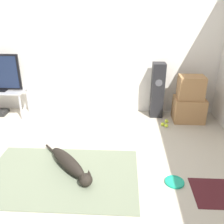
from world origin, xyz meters
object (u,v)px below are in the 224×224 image
object	(u,v)px
dog	(70,164)
tennis_ball_near_speaker	(163,124)
tv_stand	(0,94)
frisbee	(174,182)
tennis_ball_loose_on_carpet	(166,121)
cardboard_box_upper	(191,87)
floor_speaker	(157,90)
cardboard_box_lower	(189,109)
tennis_ball_by_boxes	(166,125)

from	to	relation	value
dog	tennis_ball_near_speaker	size ratio (longest dim) A/B	13.67
tv_stand	frisbee	bearing A→B (deg)	-31.67
dog	tennis_ball_loose_on_carpet	size ratio (longest dim) A/B	13.67
cardboard_box_upper	tennis_ball_near_speaker	world-z (taller)	cardboard_box_upper
cardboard_box_upper	floor_speaker	world-z (taller)	floor_speaker
cardboard_box_lower	tennis_ball_near_speaker	world-z (taller)	cardboard_box_lower
tv_stand	tennis_ball_loose_on_carpet	size ratio (longest dim) A/B	14.58
tennis_ball_near_speaker	tennis_ball_loose_on_carpet	xyz separation A→B (m)	(0.09, 0.13, 0.00)
frisbee	tennis_ball_by_boxes	xyz separation A→B (m)	(0.11, 1.49, 0.02)
cardboard_box_upper	floor_speaker	xyz separation A→B (m)	(-0.56, 0.19, -0.13)
frisbee	tv_stand	world-z (taller)	tv_stand
dog	floor_speaker	world-z (taller)	floor_speaker
dog	tennis_ball_by_boxes	distance (m)	1.96
cardboard_box_upper	tennis_ball_near_speaker	bearing A→B (deg)	-152.75
tv_stand	tennis_ball_loose_on_carpet	bearing A→B (deg)	-3.48
floor_speaker	tennis_ball_by_boxes	world-z (taller)	floor_speaker
cardboard_box_upper	tennis_ball_by_boxes	world-z (taller)	cardboard_box_upper
floor_speaker	tennis_ball_by_boxes	distance (m)	0.70
tennis_ball_by_boxes	tennis_ball_loose_on_carpet	bearing A→B (deg)	80.77
frisbee	cardboard_box_lower	size ratio (longest dim) A/B	0.44
cardboard_box_upper	floor_speaker	bearing A→B (deg)	161.53
dog	tv_stand	size ratio (longest dim) A/B	0.94
tennis_ball_loose_on_carpet	tv_stand	bearing A→B (deg)	176.52
dog	cardboard_box_upper	size ratio (longest dim) A/B	2.04
frisbee	tennis_ball_by_boxes	distance (m)	1.49
cardboard_box_upper	tennis_ball_near_speaker	distance (m)	0.82
cardboard_box_upper	floor_speaker	distance (m)	0.61
cardboard_box_upper	tennis_ball_by_boxes	xyz separation A→B (m)	(-0.42, -0.30, -0.61)
tennis_ball_by_boxes	tv_stand	bearing A→B (deg)	173.26
dog	frisbee	bearing A→B (deg)	-6.84
frisbee	floor_speaker	xyz separation A→B (m)	(-0.02, 1.98, 0.51)
cardboard_box_lower	cardboard_box_upper	world-z (taller)	cardboard_box_upper
tv_stand	tennis_ball_by_boxes	size ratio (longest dim) A/B	14.58
tennis_ball_by_boxes	tennis_ball_near_speaker	distance (m)	0.08
cardboard_box_lower	frisbee	bearing A→B (deg)	-107.07
tv_stand	tennis_ball_loose_on_carpet	xyz separation A→B (m)	(3.16, -0.19, -0.40)
floor_speaker	tennis_ball_loose_on_carpet	xyz separation A→B (m)	(0.17, -0.31, -0.49)
cardboard_box_upper	tennis_ball_loose_on_carpet	size ratio (longest dim) A/B	6.70
dog	tennis_ball_loose_on_carpet	bearing A→B (deg)	45.66
cardboard_box_lower	floor_speaker	bearing A→B (deg)	162.69
cardboard_box_upper	tennis_ball_by_boxes	size ratio (longest dim) A/B	6.70
tennis_ball_by_boxes	tennis_ball_loose_on_carpet	size ratio (longest dim) A/B	1.00
cardboard_box_lower	cardboard_box_upper	distance (m)	0.43
dog	tennis_ball_loose_on_carpet	distance (m)	2.11
tennis_ball_near_speaker	tennis_ball_loose_on_carpet	world-z (taller)	same
dog	cardboard_box_upper	bearing A→B (deg)	41.10
dog	frisbee	distance (m)	1.34
tennis_ball_by_boxes	tennis_ball_loose_on_carpet	world-z (taller)	same
frisbee	cardboard_box_lower	distance (m)	1.89
frisbee	cardboard_box_upper	xyz separation A→B (m)	(0.54, 1.79, 0.64)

